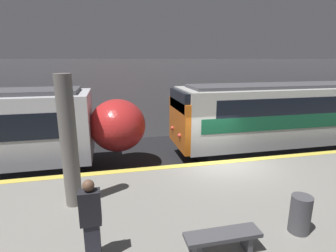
% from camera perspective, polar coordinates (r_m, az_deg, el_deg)
% --- Properties ---
extents(ground_plane, '(120.00, 120.00, 0.00)m').
position_cam_1_polar(ground_plane, '(10.52, 11.17, -12.80)').
color(ground_plane, black).
extents(platform, '(40.00, 5.27, 1.08)m').
position_cam_1_polar(platform, '(8.25, 19.05, -17.29)').
color(platform, gray).
rests_on(platform, ground).
extents(station_rear_barrier, '(50.00, 0.15, 4.77)m').
position_cam_1_polar(station_rear_barrier, '(16.37, 1.39, 6.03)').
color(station_rear_barrier, '#939399').
rests_on(station_rear_barrier, ground).
extents(support_pillar_near, '(0.41, 0.41, 3.37)m').
position_cam_1_polar(support_pillar_near, '(6.95, -20.77, -3.39)').
color(support_pillar_near, slate).
rests_on(support_pillar_near, platform).
extents(person_waiting, '(0.38, 0.24, 1.63)m').
position_cam_1_polar(person_waiting, '(5.27, -16.42, -18.79)').
color(person_waiting, '#2D2D38').
rests_on(person_waiting, platform).
extents(platform_bench, '(1.50, 0.40, 0.45)m').
position_cam_1_polar(platform_bench, '(5.60, 11.80, -22.77)').
color(platform_bench, '#4C4C51').
rests_on(platform_bench, platform).
extents(trash_bin, '(0.44, 0.44, 0.85)m').
position_cam_1_polar(trash_bin, '(6.65, 26.83, -16.75)').
color(trash_bin, '#4C4C51').
rests_on(trash_bin, platform).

